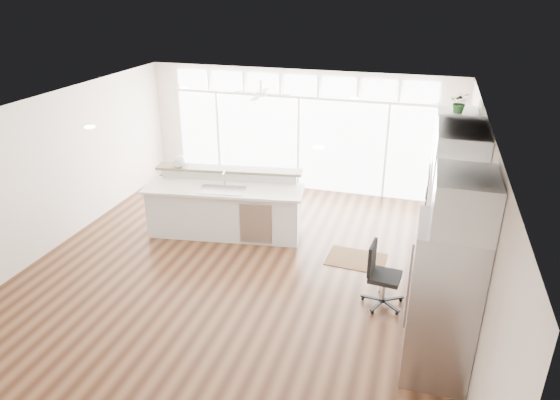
% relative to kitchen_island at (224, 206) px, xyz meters
% --- Properties ---
extents(floor, '(7.00, 8.00, 0.02)m').
position_rel_kitchen_island_xyz_m(floor, '(0.73, -1.28, -0.59)').
color(floor, '#3D2112').
rests_on(floor, ground).
extents(ceiling, '(7.00, 8.00, 0.02)m').
position_rel_kitchen_island_xyz_m(ceiling, '(0.73, -1.28, 2.12)').
color(ceiling, silver).
rests_on(ceiling, wall_back).
extents(wall_back, '(7.00, 0.04, 2.70)m').
position_rel_kitchen_island_xyz_m(wall_back, '(0.73, 2.72, 0.77)').
color(wall_back, silver).
rests_on(wall_back, floor).
extents(wall_front, '(7.00, 0.04, 2.70)m').
position_rel_kitchen_island_xyz_m(wall_front, '(0.73, -5.28, 0.77)').
color(wall_front, silver).
rests_on(wall_front, floor).
extents(wall_left, '(0.04, 8.00, 2.70)m').
position_rel_kitchen_island_xyz_m(wall_left, '(-2.77, -1.28, 0.77)').
color(wall_left, silver).
rests_on(wall_left, floor).
extents(wall_right, '(0.04, 8.00, 2.70)m').
position_rel_kitchen_island_xyz_m(wall_right, '(4.23, -1.28, 0.77)').
color(wall_right, silver).
rests_on(wall_right, floor).
extents(glass_wall, '(5.80, 0.06, 2.08)m').
position_rel_kitchen_island_xyz_m(glass_wall, '(0.73, 2.66, 0.47)').
color(glass_wall, white).
rests_on(glass_wall, wall_back).
extents(transom_row, '(5.90, 0.06, 0.40)m').
position_rel_kitchen_island_xyz_m(transom_row, '(0.73, 2.66, 1.80)').
color(transom_row, white).
rests_on(transom_row, wall_back).
extents(desk_window, '(0.04, 0.85, 0.85)m').
position_rel_kitchen_island_xyz_m(desk_window, '(4.19, -0.98, 0.97)').
color(desk_window, white).
rests_on(desk_window, wall_right).
extents(ceiling_fan, '(1.16, 1.16, 0.32)m').
position_rel_kitchen_island_xyz_m(ceiling_fan, '(0.23, 1.52, 1.90)').
color(ceiling_fan, white).
rests_on(ceiling_fan, ceiling).
extents(recessed_lights, '(3.40, 3.00, 0.02)m').
position_rel_kitchen_island_xyz_m(recessed_lights, '(0.73, -1.08, 2.10)').
color(recessed_lights, beige).
rests_on(recessed_lights, ceiling).
extents(oven_cabinet, '(0.64, 1.20, 2.50)m').
position_rel_kitchen_island_xyz_m(oven_cabinet, '(3.90, 0.52, 0.67)').
color(oven_cabinet, silver).
rests_on(oven_cabinet, floor).
extents(desk_nook, '(0.72, 1.30, 0.76)m').
position_rel_kitchen_island_xyz_m(desk_nook, '(3.86, -0.98, -0.20)').
color(desk_nook, silver).
rests_on(desk_nook, floor).
extents(upper_cabinets, '(0.64, 1.30, 0.64)m').
position_rel_kitchen_island_xyz_m(upper_cabinets, '(3.90, -0.98, 1.77)').
color(upper_cabinets, silver).
rests_on(upper_cabinets, wall_right).
extents(refrigerator, '(0.76, 0.90, 2.00)m').
position_rel_kitchen_island_xyz_m(refrigerator, '(3.84, -2.63, 0.42)').
color(refrigerator, '#A2A3A6').
rests_on(refrigerator, floor).
extents(fridge_cabinet, '(0.64, 0.90, 0.60)m').
position_rel_kitchen_island_xyz_m(fridge_cabinet, '(3.90, -2.63, 1.72)').
color(fridge_cabinet, silver).
rests_on(fridge_cabinet, wall_right).
extents(framed_photos, '(0.06, 0.22, 0.80)m').
position_rel_kitchen_island_xyz_m(framed_photos, '(4.19, -0.36, 0.82)').
color(framed_photos, black).
rests_on(framed_photos, wall_right).
extents(kitchen_island, '(3.06, 1.53, 1.16)m').
position_rel_kitchen_island_xyz_m(kitchen_island, '(0.00, 0.00, 0.00)').
color(kitchen_island, silver).
rests_on(kitchen_island, floor).
extents(rug, '(1.03, 0.77, 0.01)m').
position_rel_kitchen_island_xyz_m(rug, '(2.53, -0.25, -0.58)').
color(rug, '#382112').
rests_on(rug, floor).
extents(office_chair, '(0.55, 0.52, 0.99)m').
position_rel_kitchen_island_xyz_m(office_chair, '(3.11, -1.44, -0.09)').
color(office_chair, black).
rests_on(office_chair, floor).
extents(fishbowl, '(0.26, 0.26, 0.24)m').
position_rel_kitchen_island_xyz_m(fishbowl, '(-1.00, 0.25, 0.70)').
color(fishbowl, white).
rests_on(fishbowl, kitchen_island).
extents(monitor, '(0.12, 0.47, 0.39)m').
position_rel_kitchen_island_xyz_m(monitor, '(3.78, -0.98, 0.37)').
color(monitor, black).
rests_on(monitor, desk_nook).
extents(keyboard, '(0.17, 0.36, 0.02)m').
position_rel_kitchen_island_xyz_m(keyboard, '(3.61, -0.98, 0.19)').
color(keyboard, silver).
rests_on(keyboard, desk_nook).
extents(potted_plant, '(0.34, 0.37, 0.26)m').
position_rel_kitchen_island_xyz_m(potted_plant, '(3.90, 0.52, 2.05)').
color(potted_plant, '#295A26').
rests_on(potted_plant, oven_cabinet).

